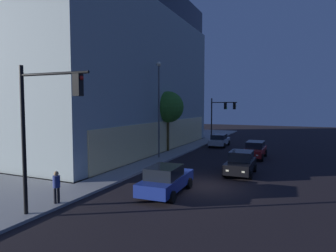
# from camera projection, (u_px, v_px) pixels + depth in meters

# --- Properties ---
(ground_plane) EXTENTS (120.00, 120.00, 0.00)m
(ground_plane) POSITION_uv_depth(u_px,v_px,m) (205.00, 186.00, 18.61)
(ground_plane) COLOR black
(modern_building) EXTENTS (29.12, 31.22, 18.78)m
(modern_building) POSITION_uv_depth(u_px,v_px,m) (56.00, 72.00, 37.44)
(modern_building) COLOR #4C4C51
(modern_building) RESTS_ON ground
(traffic_light_near_corner) EXTENTS (0.39, 3.66, 6.72)m
(traffic_light_near_corner) POSITION_uv_depth(u_px,v_px,m) (41.00, 118.00, 12.72)
(traffic_light_near_corner) COLOR black
(traffic_light_near_corner) RESTS_ON sidewalk_corner
(traffic_light_far_corner) EXTENTS (0.56, 3.71, 5.95)m
(traffic_light_far_corner) POSITION_uv_depth(u_px,v_px,m) (221.00, 112.00, 40.89)
(traffic_light_far_corner) COLOR black
(traffic_light_far_corner) RESTS_ON sidewalk_corner
(street_lamp_sidewalk) EXTENTS (0.44, 0.44, 9.02)m
(street_lamp_sidewalk) POSITION_uv_depth(u_px,v_px,m) (159.00, 99.00, 27.61)
(street_lamp_sidewalk) COLOR #535353
(street_lamp_sidewalk) RESTS_ON sidewalk_corner
(sidewalk_tree) EXTENTS (3.38, 3.38, 6.47)m
(sidewalk_tree) POSITION_uv_depth(u_px,v_px,m) (168.00, 107.00, 31.72)
(sidewalk_tree) COLOR #51411E
(sidewalk_tree) RESTS_ON sidewalk_corner
(pedestrian_waiting) EXTENTS (0.36, 0.36, 1.64)m
(pedestrian_waiting) POSITION_uv_depth(u_px,v_px,m) (56.00, 184.00, 14.82)
(pedestrian_waiting) COLOR black
(pedestrian_waiting) RESTS_ON sidewalk_corner
(car_blue) EXTENTS (4.85, 2.19, 1.65)m
(car_blue) POSITION_uv_depth(u_px,v_px,m) (166.00, 180.00, 16.93)
(car_blue) COLOR navy
(car_blue) RESTS_ON ground
(car_black) EXTENTS (4.24, 2.04, 1.69)m
(car_black) POSITION_uv_depth(u_px,v_px,m) (241.00, 163.00, 21.75)
(car_black) COLOR black
(car_black) RESTS_ON ground
(car_red) EXTENTS (4.57, 2.01, 1.60)m
(car_red) POSITION_uv_depth(u_px,v_px,m) (255.00, 149.00, 28.42)
(car_red) COLOR maroon
(car_red) RESTS_ON ground
(car_silver) EXTENTS (4.68, 2.12, 1.52)m
(car_silver) POSITION_uv_depth(u_px,v_px,m) (219.00, 140.00, 36.54)
(car_silver) COLOR #B7BABF
(car_silver) RESTS_ON ground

